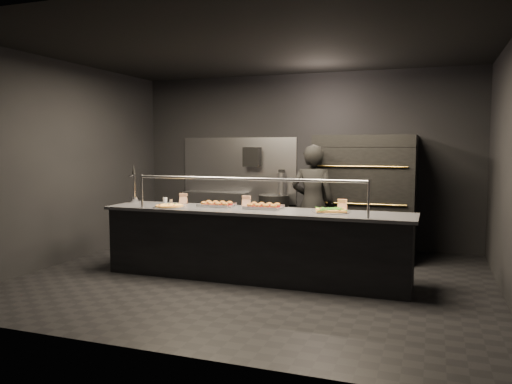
# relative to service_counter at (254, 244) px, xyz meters

# --- Properties ---
(room) EXTENTS (6.04, 6.00, 3.00)m
(room) POSITION_rel_service_counter_xyz_m (-0.02, 0.05, 1.03)
(room) COLOR black
(room) RESTS_ON ground
(service_counter) EXTENTS (4.10, 0.78, 1.37)m
(service_counter) POSITION_rel_service_counter_xyz_m (0.00, 0.00, 0.00)
(service_counter) COLOR black
(service_counter) RESTS_ON ground
(pizza_oven) EXTENTS (1.50, 1.23, 1.91)m
(pizza_oven) POSITION_rel_service_counter_xyz_m (1.20, 1.90, 0.50)
(pizza_oven) COLOR black
(pizza_oven) RESTS_ON ground
(prep_shelf) EXTENTS (1.20, 0.35, 0.90)m
(prep_shelf) POSITION_rel_service_counter_xyz_m (-1.60, 2.32, -0.01)
(prep_shelf) COLOR #99999E
(prep_shelf) RESTS_ON ground
(towel_dispenser) EXTENTS (0.30, 0.20, 0.35)m
(towel_dispenser) POSITION_rel_service_counter_xyz_m (-0.90, 2.39, 1.09)
(towel_dispenser) COLOR black
(towel_dispenser) RESTS_ON room
(fire_extinguisher) EXTENTS (0.14, 0.14, 0.51)m
(fire_extinguisher) POSITION_rel_service_counter_xyz_m (-0.35, 2.40, 0.60)
(fire_extinguisher) COLOR #B2B2B7
(fire_extinguisher) RESTS_ON room
(beer_tap) EXTENTS (0.14, 0.21, 0.56)m
(beer_tap) POSITION_rel_service_counter_xyz_m (-1.95, 0.20, 0.62)
(beer_tap) COLOR silver
(beer_tap) RESTS_ON service_counter
(round_pizza) EXTENTS (0.43, 0.43, 0.03)m
(round_pizza) POSITION_rel_service_counter_xyz_m (-1.17, -0.15, 0.47)
(round_pizza) COLOR silver
(round_pizza) RESTS_ON service_counter
(slider_tray_a) EXTENTS (0.52, 0.42, 0.07)m
(slider_tray_a) POSITION_rel_service_counter_xyz_m (-0.60, 0.15, 0.48)
(slider_tray_a) COLOR silver
(slider_tray_a) RESTS_ON service_counter
(slider_tray_b) EXTENTS (0.49, 0.37, 0.08)m
(slider_tray_b) POSITION_rel_service_counter_xyz_m (0.08, 0.15, 0.49)
(slider_tray_b) COLOR silver
(slider_tray_b) RESTS_ON service_counter
(square_pizza) EXTENTS (0.47, 0.47, 0.05)m
(square_pizza) POSITION_rel_service_counter_xyz_m (0.99, 0.09, 0.47)
(square_pizza) COLOR silver
(square_pizza) RESTS_ON service_counter
(condiment_jar) EXTENTS (0.15, 0.06, 0.10)m
(condiment_jar) POSITION_rel_service_counter_xyz_m (-1.37, 0.14, 0.50)
(condiment_jar) COLOR silver
(condiment_jar) RESTS_ON service_counter
(tent_cards) EXTENTS (2.40, 0.04, 0.15)m
(tent_cards) POSITION_rel_service_counter_xyz_m (-0.10, 0.28, 0.53)
(tent_cards) COLOR white
(tent_cards) RESTS_ON service_counter
(trash_bin) EXTENTS (0.53, 0.53, 0.89)m
(trash_bin) POSITION_rel_service_counter_xyz_m (-0.43, 2.22, -0.02)
(trash_bin) COLOR black
(trash_bin) RESTS_ON ground
(worker) EXTENTS (0.65, 0.43, 1.77)m
(worker) POSITION_rel_service_counter_xyz_m (0.51, 1.16, 0.42)
(worker) COLOR black
(worker) RESTS_ON ground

